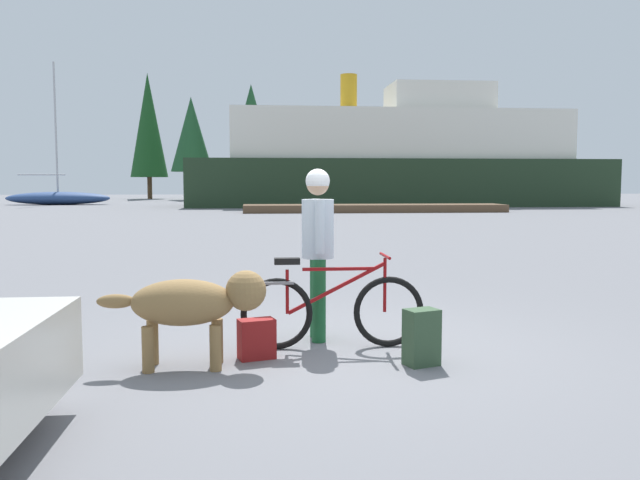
{
  "coord_description": "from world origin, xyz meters",
  "views": [
    {
      "loc": [
        -0.83,
        -6.13,
        1.58
      ],
      "look_at": [
        -0.09,
        1.32,
        0.93
      ],
      "focal_mm": 37.12,
      "sensor_mm": 36.0,
      "label": 1
    }
  ],
  "objects": [
    {
      "name": "pine_tree_far_right",
      "position": [
        15.33,
        54.88,
        6.84
      ],
      "size": [
        3.21,
        3.21,
        10.37
      ],
      "color": "#4C331E",
      "rests_on": "ground_plane"
    },
    {
      "name": "dog",
      "position": [
        -1.35,
        -0.5,
        0.56
      ],
      "size": [
        1.42,
        0.47,
        0.83
      ],
      "color": "olive",
      "rests_on": "ground_plane"
    },
    {
      "name": "dock_pier",
      "position": [
        5.48,
        28.45,
        0.2
      ],
      "size": [
        13.83,
        2.43,
        0.4
      ],
      "primitive_type": "cube",
      "color": "brown",
      "rests_on": "ground_plane"
    },
    {
      "name": "pine_tree_center",
      "position": [
        -1.09,
        53.29,
        6.22
      ],
      "size": [
        4.4,
        4.4,
        10.19
      ],
      "color": "#4C331E",
      "rests_on": "ground_plane"
    },
    {
      "name": "backpack",
      "position": [
        0.6,
        -0.63,
        0.25
      ],
      "size": [
        0.33,
        0.28,
        0.49
      ],
      "primitive_type": "cube",
      "rotation": [
        0.0,
        0.0,
        0.34
      ],
      "color": "#334C33",
      "rests_on": "ground_plane"
    },
    {
      "name": "pine_tree_far_left",
      "position": [
        -6.38,
        53.77,
        5.78
      ],
      "size": [
        3.7,
        3.7,
        9.09
      ],
      "color": "#4C331E",
      "rests_on": "ground_plane"
    },
    {
      "name": "ground_plane",
      "position": [
        0.0,
        0.0,
        0.0
      ],
      "size": [
        160.0,
        160.0,
        0.0
      ],
      "primitive_type": "plane",
      "color": "slate"
    },
    {
      "name": "pine_tree_mid_back",
      "position": [
        -10.73,
        57.8,
        6.88
      ],
      "size": [
        3.47,
        3.47,
        11.75
      ],
      "color": "#4C331E",
      "rests_on": "ground_plane"
    },
    {
      "name": "bicycle",
      "position": [
        -0.11,
        0.03,
        0.37
      ],
      "size": [
        1.76,
        0.44,
        0.9
      ],
      "color": "black",
      "rests_on": "ground_plane"
    },
    {
      "name": "handbag_pannier",
      "position": [
        -0.82,
        -0.28,
        0.18
      ],
      "size": [
        0.36,
        0.26,
        0.36
      ],
      "primitive_type": "cube",
      "rotation": [
        0.0,
        0.0,
        0.29
      ],
      "color": "maroon",
      "rests_on": "ground_plane"
    },
    {
      "name": "person_cyclist",
      "position": [
        -0.21,
        0.4,
        1.03
      ],
      "size": [
        0.32,
        0.53,
        1.71
      ],
      "color": "#19592D",
      "rests_on": "ground_plane"
    },
    {
      "name": "ferry_boat",
      "position": [
        8.82,
        37.73,
        3.03
      ],
      "size": [
        27.56,
        7.24,
        8.64
      ],
      "color": "#1E331E",
      "rests_on": "ground_plane"
    },
    {
      "name": "sailboat_moored",
      "position": [
        -14.56,
        41.77,
        0.52
      ],
      "size": [
        7.11,
        1.99,
        9.85
      ],
      "color": "navy",
      "rests_on": "ground_plane"
    }
  ]
}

